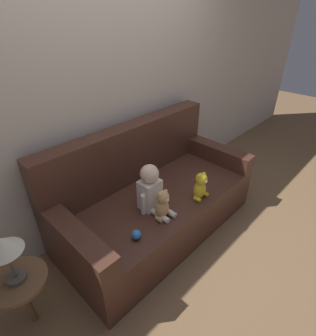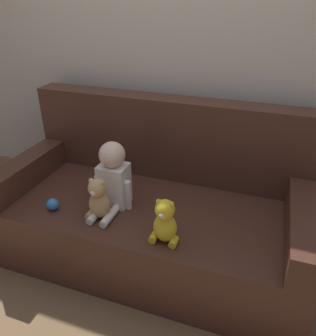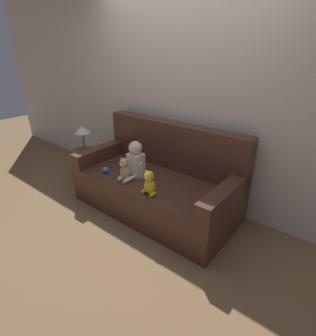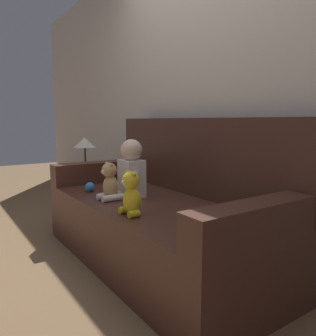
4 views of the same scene
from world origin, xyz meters
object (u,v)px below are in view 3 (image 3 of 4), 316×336
couch (158,183)px  person_baby (135,160)px  toy_ball (105,170)px  plush_toy_side (149,183)px  side_table (84,141)px  teddy_bear_brown (125,170)px

couch → person_baby: size_ratio=4.62×
toy_ball → plush_toy_side: bearing=-3.4°
person_baby → side_table: (-1.09, 0.10, -0.03)m
side_table → toy_ball: bearing=-19.5°
person_baby → toy_ball: size_ratio=5.64×
teddy_bear_brown → toy_ball: (-0.31, -0.02, -0.09)m
couch → side_table: size_ratio=2.35×
person_baby → plush_toy_side: (0.40, -0.22, -0.07)m
plush_toy_side → side_table: side_table is taller
couch → side_table: couch is taller
couch → teddy_bear_brown: couch is taller
person_baby → teddy_bear_brown: (-0.02, -0.15, -0.07)m
person_baby → side_table: size_ratio=0.51×
person_baby → side_table: bearing=175.0°
teddy_bear_brown → side_table: size_ratio=0.32×
couch → toy_ball: 0.65m
plush_toy_side → toy_ball: plush_toy_side is taller
couch → teddy_bear_brown: bearing=-123.6°
teddy_bear_brown → toy_ball: 0.32m
plush_toy_side → toy_ball: size_ratio=3.51×
couch → side_table: bearing=-176.4°
teddy_bear_brown → plush_toy_side: (0.42, -0.07, -0.00)m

